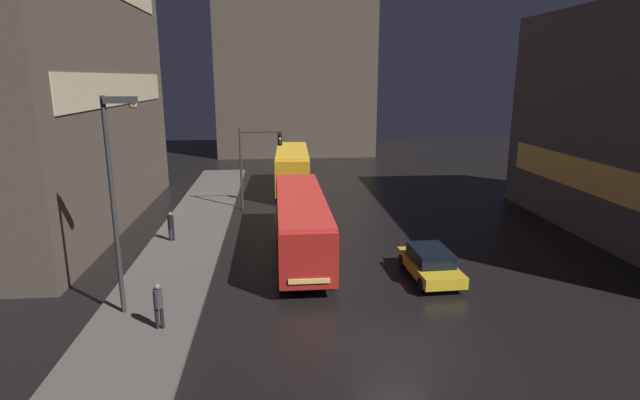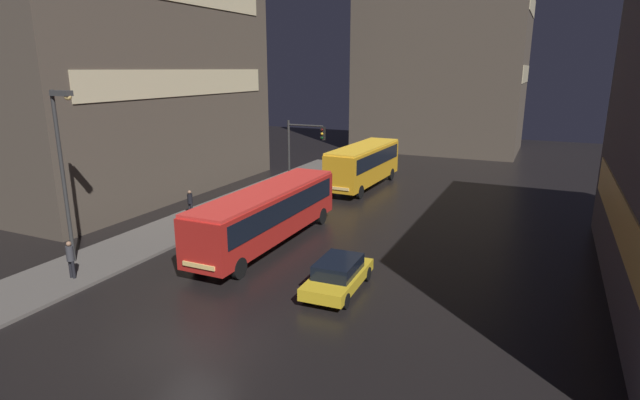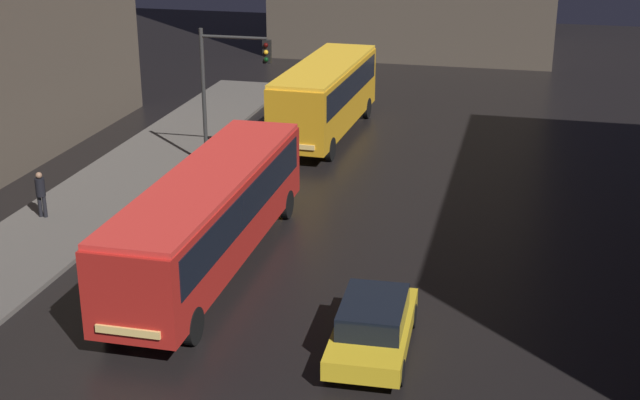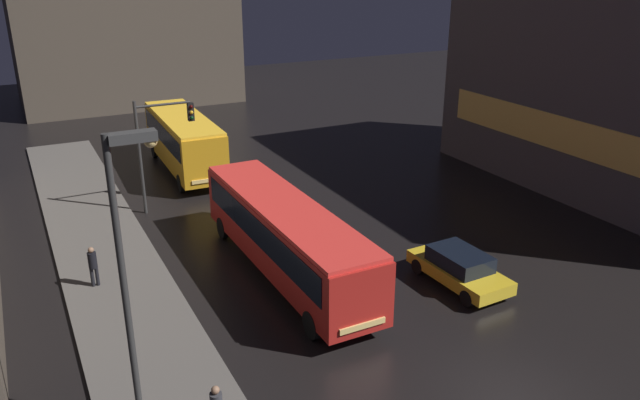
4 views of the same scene
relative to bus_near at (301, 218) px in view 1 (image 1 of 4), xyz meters
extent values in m
plane|color=black|center=(2.73, -9.95, -1.90)|extent=(120.00, 120.00, 0.00)
cube|color=#56514C|center=(-6.27, 0.05, -1.83)|extent=(4.00, 48.00, 0.15)
cube|color=#4C4238|center=(-15.39, 6.72, 9.68)|extent=(10.00, 22.46, 23.16)
cube|color=beige|center=(-10.44, 6.72, 6.38)|extent=(0.24, 19.09, 1.80)
cube|color=#E0B25B|center=(16.22, 0.92, 1.67)|extent=(0.24, 17.14, 1.80)
cube|color=#4C4238|center=(1.24, 37.55, 10.55)|extent=(18.00, 12.00, 24.91)
cube|color=beige|center=(10.19, 37.55, 6.78)|extent=(0.24, 10.20, 1.80)
cube|color=beige|center=(10.19, 37.55, 13.75)|extent=(0.24, 10.20, 1.80)
cube|color=#AD1E19|center=(0.00, 0.00, -0.17)|extent=(2.47, 11.90, 2.37)
cube|color=black|center=(0.00, 0.00, 0.27)|extent=(2.53, 10.95, 1.10)
cube|color=red|center=(0.00, 0.00, 1.10)|extent=(2.42, 11.66, 0.16)
cube|color=#F4CC72|center=(0.02, -5.96, -0.95)|extent=(1.70, 0.11, 0.20)
cylinder|color=black|center=(1.13, -4.54, -1.40)|extent=(0.25, 1.00, 1.00)
cylinder|color=black|center=(-1.10, -4.55, -1.40)|extent=(0.25, 1.00, 1.00)
cylinder|color=black|center=(1.10, 4.55, -1.40)|extent=(0.25, 1.00, 1.00)
cylinder|color=black|center=(-1.13, 4.54, -1.40)|extent=(0.25, 1.00, 1.00)
cube|color=orange|center=(0.07, 14.89, -0.03)|extent=(2.81, 9.96, 2.65)
cube|color=black|center=(0.07, 14.89, 0.55)|extent=(2.84, 9.17, 1.10)
cube|color=yellow|center=(0.07, 14.89, 1.38)|extent=(2.75, 9.76, 0.16)
cube|color=#F4CC72|center=(-0.09, 9.92, -0.95)|extent=(1.76, 0.15, 0.20)
cylinder|color=black|center=(1.11, 11.31, -1.40)|extent=(0.28, 1.01, 1.00)
cylinder|color=black|center=(-1.20, 11.38, -1.40)|extent=(0.28, 1.01, 1.00)
cylinder|color=black|center=(1.33, 18.39, -1.40)|extent=(0.28, 1.01, 1.00)
cylinder|color=black|center=(-0.98, 18.46, -1.40)|extent=(0.28, 1.01, 1.00)
cube|color=gold|center=(5.70, -3.82, -1.35)|extent=(2.03, 4.39, 0.50)
cube|color=black|center=(5.70, -3.82, -0.80)|extent=(1.67, 2.44, 0.60)
cylinder|color=black|center=(6.61, -5.25, -1.58)|extent=(0.23, 0.65, 0.64)
cylinder|color=black|center=(4.91, -5.32, -1.58)|extent=(0.23, 0.65, 0.64)
cylinder|color=black|center=(6.49, -2.33, -1.58)|extent=(0.23, 0.65, 0.64)
cylinder|color=black|center=(4.79, -2.40, -1.58)|extent=(0.23, 0.65, 0.64)
cylinder|color=black|center=(-7.16, 2.27, -1.37)|extent=(0.14, 0.14, 0.77)
cylinder|color=black|center=(-6.98, 2.27, -1.37)|extent=(0.14, 0.14, 0.77)
cylinder|color=black|center=(-7.07, 2.27, -0.66)|extent=(0.47, 0.47, 0.64)
sphere|color=#8C664C|center=(-7.07, 2.27, -0.23)|extent=(0.22, 0.22, 0.22)
cylinder|color=black|center=(-5.59, -7.89, -1.34)|extent=(0.14, 0.14, 0.82)
cylinder|color=black|center=(-5.41, -7.89, -1.34)|extent=(0.14, 0.14, 0.82)
cylinder|color=#333338|center=(-5.50, -7.89, -0.59)|extent=(0.44, 0.44, 0.68)
sphere|color=#8C664C|center=(-5.50, -7.89, -0.14)|extent=(0.22, 0.22, 0.22)
cylinder|color=#2D2D2D|center=(-3.61, 9.22, 0.95)|extent=(0.16, 0.16, 5.71)
cylinder|color=#2D2D2D|center=(-2.27, 9.22, 3.51)|extent=(2.68, 0.12, 0.12)
cube|color=black|center=(-0.93, 9.22, 3.01)|extent=(0.30, 0.24, 0.90)
sphere|color=#390706|center=(-0.93, 9.08, 3.29)|extent=(0.18, 0.18, 0.18)
sphere|color=gold|center=(-0.93, 9.08, 3.01)|extent=(0.18, 0.18, 0.18)
sphere|color=black|center=(-0.93, 9.08, 2.73)|extent=(0.18, 0.18, 0.18)
cylinder|color=#2D2D2D|center=(-7.19, -6.43, 2.34)|extent=(0.18, 0.18, 8.19)
cube|color=#383838|center=(-6.59, -6.43, 6.29)|extent=(1.10, 0.36, 0.24)
sphere|color=#F4CC72|center=(-6.19, -6.43, 6.14)|extent=(0.32, 0.32, 0.32)
camera|label=1|loc=(-1.20, -24.71, 7.04)|focal=28.00mm
camera|label=2|loc=(13.26, -22.12, 7.34)|focal=28.00mm
camera|label=3|loc=(9.08, -23.52, 9.62)|focal=50.00mm
camera|label=4|loc=(-9.07, -20.68, 10.11)|focal=35.00mm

